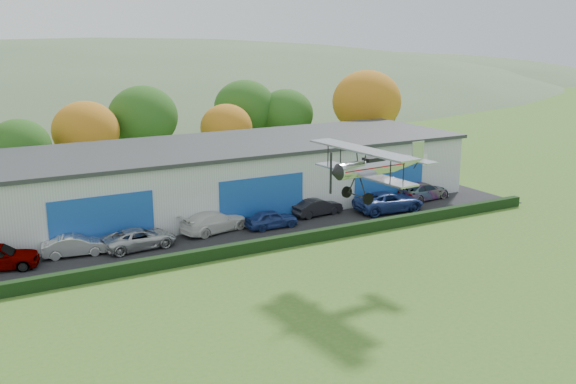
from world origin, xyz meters
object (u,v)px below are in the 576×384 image
car_5 (317,207)px  car_4 (271,219)px  car_2 (140,238)px  hangar (230,174)px  car_1 (75,245)px  car_7 (423,191)px  car_6 (389,202)px  car_3 (214,222)px  biplane (375,165)px

car_5 → car_4: bearing=98.8°
car_2 → car_4: size_ratio=1.24×
hangar → car_2: size_ratio=8.23×
hangar → car_2: (-9.95, -7.45, -1.92)m
car_1 → car_7: car_7 is taller
car_4 → car_6: car_6 is taller
hangar → car_5: hangar is taller
car_3 → hangar: bearing=-45.5°
car_2 → car_6: 20.35m
car_2 → car_7: 25.32m
biplane → car_2: bearing=129.7°
car_5 → car_1: bearing=85.6°
car_3 → car_1: bearing=79.3°
car_7 → car_6: bearing=100.8°
car_7 → biplane: (-14.31, -12.11, 5.91)m
car_2 → car_7: (25.30, 0.89, 0.05)m
car_6 → car_2: bearing=93.0°
car_6 → car_7: bearing=-67.3°
car_5 → car_7: (10.70, -0.19, 0.04)m
car_1 → car_4: 14.05m
car_2 → car_7: bearing=-92.0°
car_4 → car_3: bearing=75.7°
hangar → car_2: hangar is taller
biplane → car_5: bearing=68.9°
car_1 → car_2: 4.16m
car_4 → biplane: biplane is taller
car_4 → biplane: (1.07, -11.07, 5.97)m
car_6 → biplane: 15.24m
hangar → biplane: size_ratio=4.95×
car_7 → biplane: biplane is taller
hangar → car_2: 12.57m
hangar → car_1: bearing=-154.1°
car_1 → car_2: car_2 is taller
car_1 → biplane: biplane is taller
car_3 → biplane: 14.50m
car_3 → car_7: bearing=-103.2°
car_5 → hangar: bearing=30.3°
car_7 → car_5: bearing=82.1°
hangar → car_4: hangar is taller
car_4 → car_7: size_ratio=0.78×
car_5 → car_6: 6.00m
car_3 → car_5: 8.76m
car_7 → biplane: 19.66m
car_1 → car_7: (29.41, 0.28, 0.06)m
car_3 → car_5: size_ratio=1.25×
car_2 → car_5: bearing=-89.8°
car_4 → car_5: car_5 is taller
car_2 → car_5: car_5 is taller
hangar → car_3: hangar is taller
car_1 → biplane: size_ratio=0.50×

